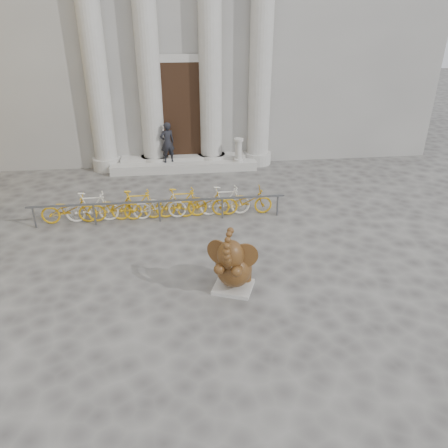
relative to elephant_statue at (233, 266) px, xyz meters
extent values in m
plane|color=#474442|center=(-0.85, -0.49, -0.66)|extent=(80.00, 80.00, 0.00)
cube|color=gray|center=(-0.85, 14.51, 5.34)|extent=(22.00, 10.00, 12.00)
cube|color=black|center=(-0.85, 9.43, 1.64)|extent=(2.40, 0.16, 4.00)
cylinder|color=#A8A59E|center=(-4.05, 9.31, 3.34)|extent=(0.90, 0.90, 8.00)
cylinder|color=#A8A59E|center=(-2.05, 9.31, 3.34)|extent=(0.90, 0.90, 8.00)
cylinder|color=#A8A59E|center=(0.35, 9.31, 3.34)|extent=(0.90, 0.90, 8.00)
cylinder|color=#A8A59E|center=(2.35, 9.31, 3.34)|extent=(0.90, 0.90, 8.00)
cube|color=#A8A59E|center=(-0.85, 8.91, -0.48)|extent=(6.00, 1.20, 0.36)
cube|color=#A8A59E|center=(0.01, 0.03, -0.61)|extent=(1.14, 1.09, 0.09)
ellipsoid|color=black|center=(0.08, 0.21, -0.30)|extent=(0.97, 0.95, 0.58)
ellipsoid|color=black|center=(0.02, 0.04, -0.04)|extent=(1.20, 1.33, 0.94)
cylinder|color=black|center=(-0.10, 0.41, -0.45)|extent=(0.35, 0.35, 0.23)
cylinder|color=black|center=(0.35, 0.23, -0.45)|extent=(0.35, 0.35, 0.23)
cylinder|color=black|center=(-0.30, -0.22, 0.14)|extent=(0.40, 0.58, 0.36)
cylinder|color=black|center=(0.07, -0.36, 0.14)|extent=(0.40, 0.58, 0.36)
ellipsoid|color=black|center=(-0.10, -0.26, 0.46)|extent=(0.78, 0.76, 0.72)
cylinder|color=black|center=(-0.35, -0.04, 0.43)|extent=(0.50, 0.43, 0.61)
cylinder|color=black|center=(0.22, -0.27, 0.43)|extent=(0.62, 0.08, 0.61)
cone|color=beige|center=(-0.27, -0.39, 0.32)|extent=(0.09, 0.21, 0.10)
cone|color=beige|center=(-0.07, -0.47, 0.32)|extent=(0.17, 0.20, 0.10)
cube|color=slate|center=(-1.80, 3.97, 0.04)|extent=(8.00, 0.06, 0.06)
cylinder|color=slate|center=(-5.60, 3.97, -0.31)|extent=(0.06, 0.06, 0.70)
cylinder|color=slate|center=(-3.80, 3.97, -0.31)|extent=(0.06, 0.06, 0.70)
cylinder|color=slate|center=(-1.80, 3.97, -0.31)|extent=(0.06, 0.06, 0.70)
cylinder|color=slate|center=(0.20, 3.97, -0.31)|extent=(0.06, 0.06, 0.70)
cylinder|color=slate|center=(2.00, 3.97, -0.31)|extent=(0.06, 0.06, 0.70)
imported|color=gold|center=(-4.60, 4.22, -0.16)|extent=(1.70, 0.50, 1.00)
imported|color=beige|center=(-3.90, 4.22, -0.16)|extent=(1.66, 0.47, 1.00)
imported|color=gold|center=(-3.20, 4.22, -0.16)|extent=(1.70, 0.50, 1.00)
imported|color=gold|center=(-2.50, 4.22, -0.16)|extent=(1.66, 0.47, 1.00)
imported|color=beige|center=(-1.80, 4.22, -0.16)|extent=(1.70, 0.50, 1.00)
imported|color=gold|center=(-1.09, 4.22, -0.16)|extent=(1.66, 0.47, 1.00)
imported|color=gold|center=(-0.39, 4.22, -0.16)|extent=(1.70, 0.50, 1.00)
imported|color=beige|center=(0.31, 4.22, -0.16)|extent=(1.66, 0.47, 1.00)
imported|color=gold|center=(1.01, 4.22, -0.16)|extent=(1.70, 0.50, 1.00)
imported|color=black|center=(-1.49, 8.85, 0.53)|extent=(0.70, 0.59, 1.65)
cylinder|color=#A8A59E|center=(1.41, 8.61, -0.24)|extent=(0.39, 0.39, 0.12)
cylinder|color=#A8A59E|center=(1.41, 8.61, 0.14)|extent=(0.27, 0.27, 0.88)
cylinder|color=#A8A59E|center=(1.41, 8.61, 0.61)|extent=(0.39, 0.39, 0.10)
camera|label=1|loc=(-1.25, -8.66, 5.47)|focal=35.00mm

